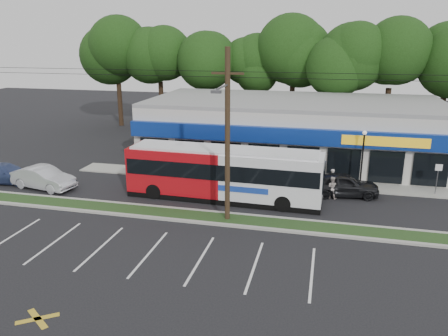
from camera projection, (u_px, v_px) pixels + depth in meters
name	position (u px, v px, depth m)	size (l,w,h in m)	color
ground	(174.00, 222.00, 25.77)	(120.00, 120.00, 0.00)	black
grass_strip	(180.00, 215.00, 26.68)	(40.00, 1.60, 0.12)	#1F3516
curb_south	(175.00, 220.00, 25.89)	(40.00, 0.25, 0.14)	#9E9E93
curb_north	(184.00, 209.00, 27.47)	(40.00, 0.25, 0.14)	#9E9E93
sidewalk	(277.00, 181.00, 33.02)	(32.00, 2.20, 0.10)	#9E9E93
strip_mall	(293.00, 129.00, 38.60)	(25.00, 12.55, 5.30)	beige
utility_pole	(224.00, 131.00, 24.45)	(50.00, 2.77, 10.00)	black
lamp_post	(363.00, 153.00, 30.74)	(0.30, 0.30, 4.25)	black
sign_post	(438.00, 174.00, 29.73)	(0.45, 0.10, 2.23)	#59595E
tree_line	(289.00, 57.00, 46.68)	(46.76, 6.76, 11.83)	black
metrobus	(224.00, 172.00, 29.00)	(13.09, 3.12, 3.50)	#B00D15
car_dark	(343.00, 184.00, 29.84)	(1.92, 4.77, 1.62)	black
car_silver	(44.00, 178.00, 31.29)	(1.69, 4.84, 1.59)	#B4B5BC
car_blue	(5.00, 173.00, 32.64)	(2.01, 4.95, 1.44)	navy
pedestrian_a	(332.00, 179.00, 31.03)	(0.57, 0.37, 1.55)	silver
pedestrian_b	(332.00, 188.00, 29.33)	(0.75, 0.59, 1.55)	beige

